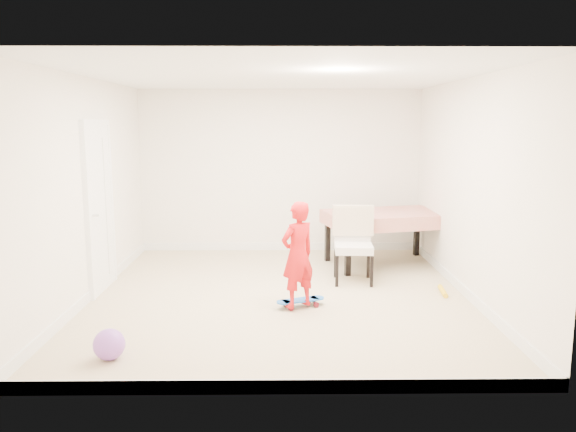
{
  "coord_description": "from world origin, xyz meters",
  "views": [
    {
      "loc": [
        0.02,
        -6.55,
        2.07
      ],
      "look_at": [
        0.1,
        0.2,
        0.95
      ],
      "focal_mm": 35.0,
      "sensor_mm": 36.0,
      "label": 1
    }
  ],
  "objects_px": {
    "dining_chair": "(353,245)",
    "skateboard": "(300,303)",
    "dining_table": "(385,238)",
    "balloon": "(109,344)",
    "child": "(298,258)"
  },
  "relations": [
    {
      "from": "dining_table",
      "to": "child",
      "type": "xyz_separation_m",
      "value": [
        -1.34,
        -2.0,
        0.2
      ]
    },
    {
      "from": "child",
      "to": "skateboard",
      "type": "bearing_deg",
      "value": -149.53
    },
    {
      "from": "child",
      "to": "dining_table",
      "type": "bearing_deg",
      "value": -160.77
    },
    {
      "from": "skateboard",
      "to": "dining_chair",
      "type": "bearing_deg",
      "value": 32.71
    },
    {
      "from": "dining_chair",
      "to": "dining_table",
      "type": "bearing_deg",
      "value": 60.79
    },
    {
      "from": "dining_chair",
      "to": "child",
      "type": "bearing_deg",
      "value": -121.76
    },
    {
      "from": "skateboard",
      "to": "balloon",
      "type": "distance_m",
      "value": 2.25
    },
    {
      "from": "skateboard",
      "to": "child",
      "type": "distance_m",
      "value": 0.56
    },
    {
      "from": "dining_chair",
      "to": "skateboard",
      "type": "relative_size",
      "value": 1.73
    },
    {
      "from": "balloon",
      "to": "child",
      "type": "bearing_deg",
      "value": 38.25
    },
    {
      "from": "dining_table",
      "to": "balloon",
      "type": "xyz_separation_m",
      "value": [
        -3.04,
        -3.34,
        -0.25
      ]
    },
    {
      "from": "balloon",
      "to": "skateboard",
      "type": "bearing_deg",
      "value": 39.4
    },
    {
      "from": "skateboard",
      "to": "dining_table",
      "type": "bearing_deg",
      "value": 34.33
    },
    {
      "from": "dining_chair",
      "to": "balloon",
      "type": "relative_size",
      "value": 3.55
    },
    {
      "from": "dining_chair",
      "to": "skateboard",
      "type": "height_order",
      "value": "dining_chair"
    }
  ]
}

